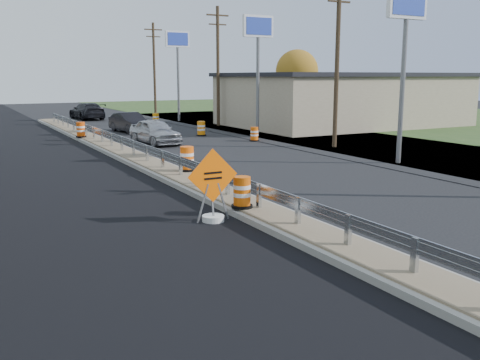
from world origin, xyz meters
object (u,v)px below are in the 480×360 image
caution_sign (213,203)px  car_dark_mid (130,122)px  barrel_median_near (242,193)px  barrel_shoulder_mid (201,129)px  barrel_shoulder_far (156,119)px  car_dark_far (87,111)px  barrel_median_far (81,130)px  barrel_median_mid (187,159)px  barrel_shoulder_near (254,134)px  car_silver (155,132)px

caution_sign → car_dark_mid: bearing=78.7°
barrel_median_near → barrel_shoulder_mid: (7.77, 19.96, -0.20)m
barrel_median_near → car_dark_mid: size_ratio=0.21×
caution_sign → barrel_shoulder_far: caution_sign is taller
car_dark_far → caution_sign: bearing=77.4°
barrel_shoulder_far → barrel_median_far: bearing=-133.0°
caution_sign → barrel_shoulder_far: size_ratio=2.16×
caution_sign → barrel_median_mid: caution_sign is taller
barrel_median_far → barrel_shoulder_near: bearing=-29.4°
barrel_shoulder_mid → barrel_shoulder_far: bearing=89.0°
caution_sign → car_dark_mid: 25.24m
barrel_median_far → barrel_shoulder_near: size_ratio=1.08×
car_dark_far → barrel_median_far: bearing=71.1°
barrel_median_mid → car_silver: bearing=77.0°
caution_sign → car_dark_far: 38.58m
caution_sign → barrel_median_far: 21.15m
car_dark_mid → barrel_median_near: bearing=-107.4°
barrel_median_near → car_dark_mid: 24.80m
car_silver → barrel_median_mid: bearing=-109.3°
barrel_shoulder_near → car_dark_far: (-5.22, 22.44, 0.35)m
barrel_median_mid → car_dark_mid: (3.15, 18.00, 0.01)m
caution_sign → barrel_median_mid: bearing=73.6°
barrel_median_far → barrel_shoulder_far: size_ratio=1.00×
barrel_shoulder_mid → car_silver: bearing=-146.9°
barrel_median_mid → car_dark_far: (3.18, 31.53, 0.07)m
car_dark_mid → car_dark_far: (0.03, 13.53, 0.06)m
barrel_shoulder_mid → barrel_median_mid: bearing=-116.6°
barrel_shoulder_near → car_dark_mid: size_ratio=0.20×
caution_sign → barrel_shoulder_far: 31.09m
barrel_shoulder_mid → barrel_shoulder_far: 9.56m
barrel_shoulder_far → car_silver: size_ratio=0.22×
caution_sign → car_dark_mid: (5.21, 24.70, 0.19)m
barrel_median_far → barrel_shoulder_mid: size_ratio=0.96×
barrel_shoulder_far → car_dark_far: 9.27m
barrel_median_far → car_dark_mid: size_ratio=0.22×
barrel_median_near → barrel_shoulder_near: bearing=58.8°
caution_sign → barrel_median_mid: (2.05, 6.69, 0.18)m
barrel_shoulder_near → barrel_shoulder_mid: bearing=110.3°
car_dark_far → barrel_shoulder_mid: bearing=96.4°
barrel_median_near → barrel_median_mid: bearing=81.2°
barrel_shoulder_near → car_dark_mid: bearing=120.5°
barrel_shoulder_far → car_dark_far: (-3.76, 8.46, 0.32)m
car_dark_mid → barrel_shoulder_near: bearing=-67.2°
car_silver → car_dark_far: (0.71, 20.82, 0.03)m
barrel_shoulder_mid → barrel_median_near: bearing=-111.3°
barrel_shoulder_far → car_dark_mid: 6.33m
barrel_median_mid → barrel_shoulder_near: bearing=47.3°
barrel_median_mid → barrel_shoulder_mid: barrel_median_mid is taller
caution_sign → barrel_median_mid: size_ratio=2.08×
caution_sign → car_silver: (4.52, 17.41, 0.22)m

